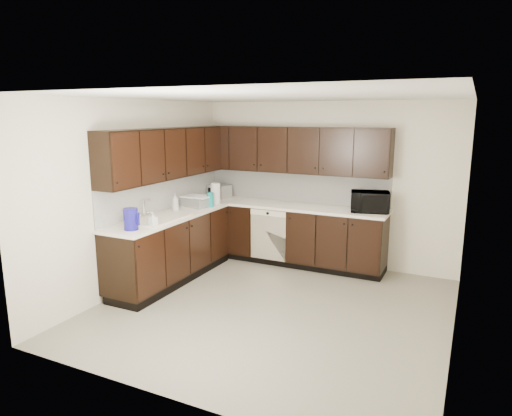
{
  "coord_description": "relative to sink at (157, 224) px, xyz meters",
  "views": [
    {
      "loc": [
        2.06,
        -4.73,
        2.31
      ],
      "look_at": [
        -0.52,
        0.6,
        1.09
      ],
      "focal_mm": 32.0,
      "sensor_mm": 36.0,
      "label": 1
    }
  ],
  "objects": [
    {
      "name": "paper_towel_roll",
      "position": [
        0.15,
        1.28,
        0.22
      ],
      "size": [
        0.19,
        0.19,
        0.32
      ],
      "primitive_type": "cylinder",
      "rotation": [
        0.0,
        0.0,
        0.41
      ],
      "color": "silver",
      "rests_on": "countertop"
    },
    {
      "name": "dishwasher",
      "position": [
        0.98,
        1.42,
        -0.33
      ],
      "size": [
        0.58,
        0.04,
        0.78
      ],
      "color": "beige",
      "rests_on": "lower_cabinets"
    },
    {
      "name": "microwave",
      "position": [
        2.43,
        1.71,
        0.21
      ],
      "size": [
        0.6,
        0.48,
        0.29
      ],
      "primitive_type": "imported",
      "rotation": [
        0.0,
        0.0,
        0.26
      ],
      "color": "black",
      "rests_on": "countertop"
    },
    {
      "name": "upper_cabinets",
      "position": [
        0.58,
        1.22,
        0.89
      ],
      "size": [
        3.0,
        2.8,
        0.7
      ],
      "color": "black",
      "rests_on": "wall_back"
    },
    {
      "name": "lower_cabinets",
      "position": [
        0.67,
        1.12,
        -0.47
      ],
      "size": [
        3.0,
        2.8,
        0.9
      ],
      "color": "black",
      "rests_on": "floor"
    },
    {
      "name": "backsplash",
      "position": [
        0.46,
        1.33,
        0.3
      ],
      "size": [
        3.0,
        2.8,
        0.48
      ],
      "color": "silver",
      "rests_on": "countertop"
    },
    {
      "name": "ceiling",
      "position": [
        1.68,
        0.01,
        1.62
      ],
      "size": [
        4.0,
        4.0,
        0.0
      ],
      "primitive_type": "plane",
      "rotation": [
        3.14,
        0.0,
        0.0
      ],
      "color": "white",
      "rests_on": "wall_back"
    },
    {
      "name": "teal_tumbler",
      "position": [
        0.2,
        1.03,
        0.17
      ],
      "size": [
        0.12,
        0.12,
        0.22
      ],
      "primitive_type": "cylinder",
      "rotation": [
        0.0,
        0.0,
        -0.3
      ],
      "color": "#0B7F83",
      "rests_on": "countertop"
    },
    {
      "name": "wall_front",
      "position": [
        1.68,
        -1.99,
        0.37
      ],
      "size": [
        4.0,
        0.02,
        2.5
      ],
      "primitive_type": "cube",
      "color": "beige",
      "rests_on": "floor"
    },
    {
      "name": "blue_pitcher",
      "position": [
        0.06,
        -0.57,
        0.19
      ],
      "size": [
        0.23,
        0.23,
        0.26
      ],
      "primitive_type": "cylinder",
      "rotation": [
        0.0,
        0.0,
        -0.42
      ],
      "color": "#171099",
      "rests_on": "countertop"
    },
    {
      "name": "soap_bottle_a",
      "position": [
        0.2,
        -0.33,
        0.15
      ],
      "size": [
        0.1,
        0.1,
        0.19
      ],
      "primitive_type": "imported",
      "rotation": [
        0.0,
        0.0,
        -0.22
      ],
      "color": "gray",
      "rests_on": "countertop"
    },
    {
      "name": "toaster_oven",
      "position": [
        -0.07,
        1.77,
        0.17
      ],
      "size": [
        0.4,
        0.33,
        0.22
      ],
      "primitive_type": "cube",
      "rotation": [
        0.0,
        0.0,
        -0.25
      ],
      "color": "silver",
      "rests_on": "countertop"
    },
    {
      "name": "wall_left",
      "position": [
        -0.32,
        0.01,
        0.37
      ],
      "size": [
        0.02,
        4.0,
        2.5
      ],
      "primitive_type": "cube",
      "color": "beige",
      "rests_on": "floor"
    },
    {
      "name": "soap_bottle_b",
      "position": [
        -0.12,
        0.59,
        0.18
      ],
      "size": [
        0.11,
        0.11,
        0.25
      ],
      "primitive_type": "imported",
      "rotation": [
        0.0,
        0.0,
        0.1
      ],
      "color": "gray",
      "rests_on": "countertop"
    },
    {
      "name": "countertop",
      "position": [
        0.67,
        1.12,
        0.04
      ],
      "size": [
        3.03,
        2.83,
        0.04
      ],
      "color": "white",
      "rests_on": "lower_cabinets"
    },
    {
      "name": "storage_bin",
      "position": [
        0.01,
        0.96,
        0.14
      ],
      "size": [
        0.46,
        0.38,
        0.16
      ],
      "primitive_type": "cube",
      "rotation": [
        0.0,
        0.0,
        -0.24
      ],
      "color": "silver",
      "rests_on": "countertop"
    },
    {
      "name": "floor",
      "position": [
        1.68,
        0.01,
        -0.88
      ],
      "size": [
        4.0,
        4.0,
        0.0
      ],
      "primitive_type": "plane",
      "color": "gray",
      "rests_on": "ground"
    },
    {
      "name": "wall_back",
      "position": [
        1.68,
        2.01,
        0.37
      ],
      "size": [
        4.0,
        0.02,
        2.5
      ],
      "primitive_type": "cube",
      "color": "beige",
      "rests_on": "floor"
    },
    {
      "name": "sink",
      "position": [
        0.0,
        0.0,
        0.0
      ],
      "size": [
        0.54,
        0.82,
        0.42
      ],
      "color": "beige",
      "rests_on": "countertop"
    },
    {
      "name": "wall_right",
      "position": [
        3.68,
        0.01,
        0.37
      ],
      "size": [
        0.02,
        4.0,
        2.5
      ],
      "primitive_type": "cube",
      "color": "beige",
      "rests_on": "floor"
    }
  ]
}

